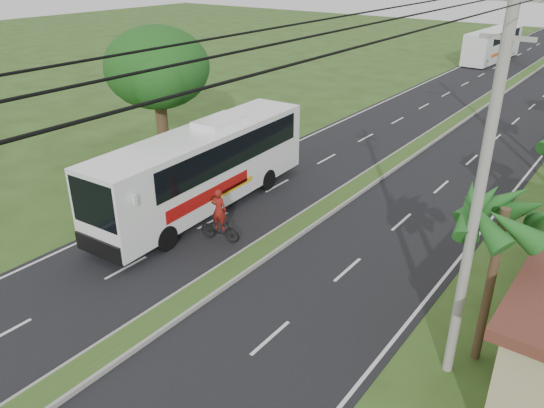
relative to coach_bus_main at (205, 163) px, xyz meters
The scene contains 11 objects.
ground 7.89m from the coach_bus_main, 51.71° to the right, with size 180.00×180.00×0.00m, color #324619.
road_asphalt 14.99m from the coach_bus_main, 71.57° to the left, with size 14.00×160.00×0.02m, color black.
median_strip 14.98m from the coach_bus_main, 71.57° to the left, with size 1.20×160.00×0.18m.
lane_edge_left 14.39m from the coach_bus_main, 98.15° to the left, with size 0.12×160.00×0.01m, color silver.
lane_edge_right 18.24m from the coach_bus_main, 51.01° to the left, with size 0.12×160.00×0.01m, color silver.
palm_verge_a 14.21m from the coach_bus_main, 12.11° to the right, with size 2.40×2.40×5.45m.
shade_tree 8.91m from the coach_bus_main, 151.21° to the left, with size 6.30×6.00×7.54m.
utility_pole_a 14.18m from the coach_bus_main, 16.62° to the right, with size 1.60×0.28×11.00m.
coach_bus_main is the anchor object (origin of this frame).
coach_bus_far 47.54m from the coach_bus_main, 90.52° to the left, with size 3.12×11.83×3.41m.
motorcyclist 3.69m from the coach_bus_main, 38.20° to the right, with size 1.88×0.94×2.37m.
Camera 1 is at (11.50, -10.73, 11.06)m, focal length 35.00 mm.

